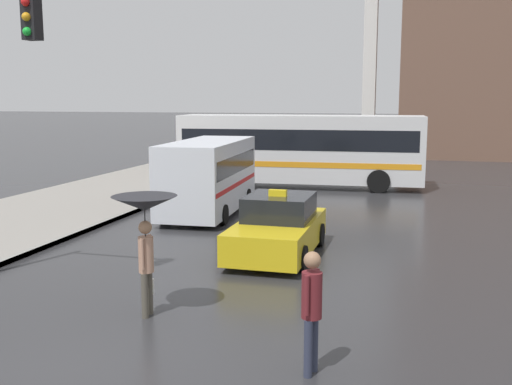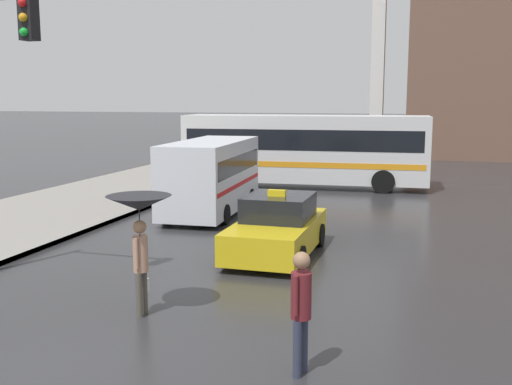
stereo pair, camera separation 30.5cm
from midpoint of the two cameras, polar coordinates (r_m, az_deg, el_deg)
ground_plane at (r=9.04m, az=-18.23°, el=-16.92°), size 300.00×300.00×0.00m
taxi at (r=14.93m, az=1.53°, el=-3.42°), size 1.91×4.00×1.65m
ambulance_van at (r=20.27m, az=-4.97°, el=1.82°), size 2.34×5.68×2.47m
city_bus at (r=26.57m, az=3.88°, el=4.34°), size 10.75×3.18×3.14m
pedestrian_with_umbrella at (r=10.72m, az=-11.34°, el=-2.21°), size 1.16×1.16×2.19m
pedestrian_man at (r=8.51m, az=4.29°, el=-10.39°), size 0.34×0.44×1.79m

